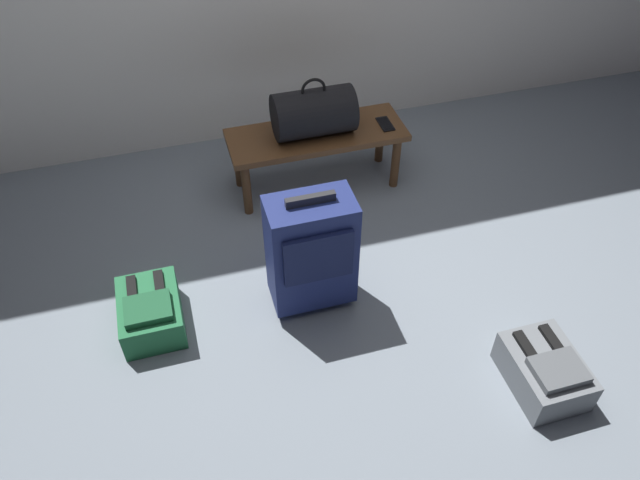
% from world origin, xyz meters
% --- Properties ---
extents(ground_plane, '(6.60, 6.60, 0.00)m').
position_xyz_m(ground_plane, '(0.00, 0.00, 0.00)').
color(ground_plane, slate).
extents(bench, '(1.00, 0.36, 0.37)m').
position_xyz_m(bench, '(0.09, 0.91, 0.32)').
color(bench, brown).
rests_on(bench, ground).
extents(duffel_bag_black, '(0.44, 0.26, 0.34)m').
position_xyz_m(duffel_bag_black, '(0.08, 0.91, 0.51)').
color(duffel_bag_black, black).
rests_on(duffel_bag_black, bench).
extents(cell_phone, '(0.07, 0.14, 0.01)m').
position_xyz_m(cell_phone, '(0.49, 0.88, 0.38)').
color(cell_phone, black).
rests_on(cell_phone, bench).
extents(suitcase_upright_navy, '(0.39, 0.25, 0.67)m').
position_xyz_m(suitcase_upright_navy, '(-0.18, 0.05, 0.34)').
color(suitcase_upright_navy, navy).
rests_on(suitcase_upright_navy, ground).
extents(backpack_green, '(0.28, 0.38, 0.21)m').
position_xyz_m(backpack_green, '(-0.94, 0.11, 0.09)').
color(backpack_green, '#1E6038').
rests_on(backpack_green, ground).
extents(backpack_grey, '(0.28, 0.38, 0.21)m').
position_xyz_m(backpack_grey, '(0.65, -0.69, 0.09)').
color(backpack_grey, slate).
rests_on(backpack_grey, ground).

